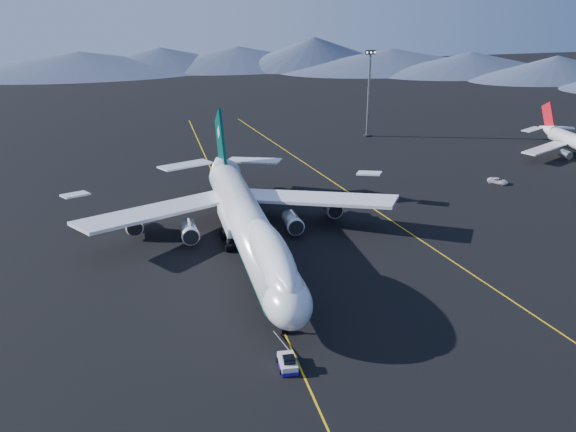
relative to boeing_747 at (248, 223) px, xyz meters
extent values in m
plane|color=black|center=(0.00, -0.03, -5.81)|extent=(500.00, 500.00, 0.00)
cube|color=#E9B70D|center=(0.00, -0.03, -5.80)|extent=(0.25, 220.00, 0.01)
cube|color=#E9B70D|center=(30.00, 9.97, -5.80)|extent=(28.08, 198.09, 0.01)
cone|color=#3F4A61|center=(-40.81, 231.40, 0.19)|extent=(100.00, 100.00, 12.00)
cone|color=#3F4A61|center=(36.76, 232.07, 0.19)|extent=(100.00, 100.00, 12.00)
cone|color=#3F4A61|center=(110.33, 207.46, 0.19)|extent=(100.00, 100.00, 12.00)
cone|color=#3F4A61|center=(171.87, 160.24, 0.19)|extent=(100.00, 100.00, 12.00)
cylinder|color=silver|center=(0.00, -0.03, -0.21)|extent=(6.50, 56.00, 6.50)
ellipsoid|color=silver|center=(0.00, -28.03, -0.21)|extent=(6.50, 10.40, 6.50)
ellipsoid|color=silver|center=(0.00, -18.53, 2.29)|extent=(5.13, 25.16, 5.85)
cube|color=black|center=(0.00, -30.03, 0.99)|extent=(3.60, 1.61, 1.29)
cone|color=silver|center=(0.00, 32.97, 0.59)|extent=(6.50, 12.00, 6.50)
cube|color=#043B34|center=(0.00, 0.97, -1.11)|extent=(6.24, 60.00, 1.10)
cube|color=silver|center=(0.00, 5.47, -1.31)|extent=(7.50, 13.00, 1.60)
cube|color=silver|center=(-14.50, 11.47, -0.61)|extent=(30.62, 23.28, 2.83)
cube|color=silver|center=(14.50, 11.47, -0.61)|extent=(30.62, 23.28, 2.83)
cylinder|color=slate|center=(-9.50, 7.47, -3.41)|extent=(2.90, 5.50, 2.90)
cylinder|color=slate|center=(-19.00, 13.97, -3.41)|extent=(2.90, 5.50, 2.90)
cylinder|color=slate|center=(9.50, 7.47, -3.41)|extent=(2.90, 5.50, 2.90)
cylinder|color=slate|center=(19.00, 13.97, -3.41)|extent=(2.90, 5.50, 2.90)
cube|color=#043B34|center=(0.00, 31.97, 5.59)|extent=(0.55, 14.11, 15.94)
cube|color=silver|center=(-7.50, 34.47, 0.99)|extent=(12.39, 9.47, 0.98)
cube|color=silver|center=(7.50, 34.47, 0.99)|extent=(12.39, 9.47, 0.98)
cylinder|color=black|center=(0.00, -26.53, -5.26)|extent=(0.90, 1.10, 1.10)
cube|color=silver|center=(-1.49, -34.56, -5.14)|extent=(2.23, 4.08, 0.99)
cube|color=navy|center=(-1.49, -34.56, -5.50)|extent=(2.33, 4.27, 0.45)
cube|color=black|center=(-1.49, -34.56, -4.42)|extent=(1.53, 1.53, 0.81)
cone|color=silver|center=(96.04, 55.97, -1.79)|extent=(3.82, 7.04, 3.82)
cube|color=silver|center=(85.99, 41.88, -3.00)|extent=(16.89, 11.40, 0.35)
cylinder|color=slate|center=(90.51, 39.37, -4.20)|extent=(1.91, 3.52, 1.91)
cube|color=#A80F1B|center=(96.04, 56.47, 2.03)|extent=(0.35, 6.86, 8.11)
imported|color=silver|center=(63.07, 25.76, -5.17)|extent=(4.70, 4.86, 1.29)
cylinder|color=black|center=(49.51, 76.20, -5.62)|extent=(2.31, 2.31, 0.39)
cylinder|color=slate|center=(49.51, 76.20, 6.24)|extent=(0.67, 0.67, 24.10)
cube|color=black|center=(49.51, 76.20, 18.58)|extent=(3.09, 0.77, 1.16)
camera|label=1|loc=(-17.25, -100.03, 39.91)|focal=40.00mm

